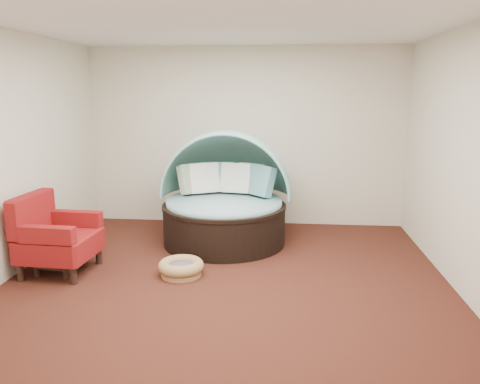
# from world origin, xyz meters

# --- Properties ---
(floor) EXTENTS (5.00, 5.00, 0.00)m
(floor) POSITION_xyz_m (0.00, 0.00, 0.00)
(floor) COLOR #421B13
(floor) RESTS_ON ground
(wall_back) EXTENTS (5.00, 0.00, 5.00)m
(wall_back) POSITION_xyz_m (0.00, 2.50, 1.40)
(wall_back) COLOR beige
(wall_back) RESTS_ON floor
(wall_front) EXTENTS (5.00, 0.00, 5.00)m
(wall_front) POSITION_xyz_m (0.00, -2.50, 1.40)
(wall_front) COLOR beige
(wall_front) RESTS_ON floor
(wall_left) EXTENTS (0.00, 5.00, 5.00)m
(wall_left) POSITION_xyz_m (-2.50, 0.00, 1.40)
(wall_left) COLOR beige
(wall_left) RESTS_ON floor
(wall_right) EXTENTS (0.00, 5.00, 5.00)m
(wall_right) POSITION_xyz_m (2.50, 0.00, 1.40)
(wall_right) COLOR beige
(wall_right) RESTS_ON floor
(ceiling) EXTENTS (5.00, 5.00, 0.00)m
(ceiling) POSITION_xyz_m (0.00, 0.00, 2.80)
(ceiling) COLOR white
(ceiling) RESTS_ON wall_back
(canopy_daybed) EXTENTS (1.87, 1.74, 1.58)m
(canopy_daybed) POSITION_xyz_m (-0.20, 1.51, 0.73)
(canopy_daybed) COLOR black
(canopy_daybed) RESTS_ON floor
(pet_basket) EXTENTS (0.70, 0.70, 0.19)m
(pet_basket) POSITION_xyz_m (-0.55, 0.15, 0.10)
(pet_basket) COLOR olive
(pet_basket) RESTS_ON floor
(red_armchair) EXTENTS (0.84, 0.85, 0.94)m
(red_armchair) POSITION_xyz_m (-2.06, 0.13, 0.43)
(red_armchair) COLOR black
(red_armchair) RESTS_ON floor
(side_table) EXTENTS (0.54, 0.54, 0.46)m
(side_table) POSITION_xyz_m (-2.00, 0.12, 0.30)
(side_table) COLOR black
(side_table) RESTS_ON floor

